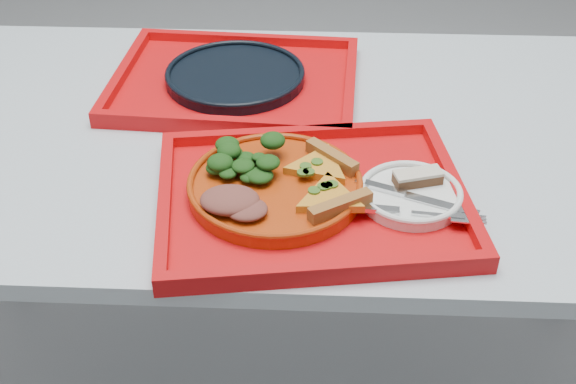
{
  "coord_description": "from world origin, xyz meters",
  "views": [
    {
      "loc": [
        0.07,
        -1.06,
        1.41
      ],
      "look_at": [
        0.03,
        -0.22,
        0.78
      ],
      "focal_mm": 45.0,
      "sensor_mm": 36.0,
      "label": 1
    }
  ],
  "objects_px": {
    "tray_main": "(312,201)",
    "dessert_bar": "(418,177)",
    "tray_far": "(236,84)",
    "dinner_plate": "(275,188)",
    "navy_plate": "(235,77)"
  },
  "relations": [
    {
      "from": "tray_far",
      "to": "dinner_plate",
      "type": "bearing_deg",
      "value": -71.24
    },
    {
      "from": "tray_far",
      "to": "dessert_bar",
      "type": "bearing_deg",
      "value": -43.86
    },
    {
      "from": "tray_main",
      "to": "navy_plate",
      "type": "xyz_separation_m",
      "value": [
        -0.15,
        0.36,
        0.01
      ]
    },
    {
      "from": "tray_far",
      "to": "navy_plate",
      "type": "height_order",
      "value": "navy_plate"
    },
    {
      "from": "tray_main",
      "to": "dinner_plate",
      "type": "height_order",
      "value": "dinner_plate"
    },
    {
      "from": "tray_main",
      "to": "dinner_plate",
      "type": "relative_size",
      "value": 1.73
    },
    {
      "from": "tray_main",
      "to": "dessert_bar",
      "type": "bearing_deg",
      "value": 0.94
    },
    {
      "from": "navy_plate",
      "to": "tray_far",
      "type": "bearing_deg",
      "value": -90.0
    },
    {
      "from": "tray_far",
      "to": "navy_plate",
      "type": "distance_m",
      "value": 0.01
    },
    {
      "from": "tray_main",
      "to": "tray_far",
      "type": "height_order",
      "value": "same"
    },
    {
      "from": "tray_far",
      "to": "dessert_bar",
      "type": "xyz_separation_m",
      "value": [
        0.31,
        -0.33,
        0.03
      ]
    },
    {
      "from": "tray_far",
      "to": "navy_plate",
      "type": "relative_size",
      "value": 1.73
    },
    {
      "from": "dinner_plate",
      "to": "dessert_bar",
      "type": "relative_size",
      "value": 3.41
    },
    {
      "from": "tray_main",
      "to": "navy_plate",
      "type": "relative_size",
      "value": 1.73
    },
    {
      "from": "tray_main",
      "to": "tray_far",
      "type": "xyz_separation_m",
      "value": [
        -0.15,
        0.36,
        0.0
      ]
    }
  ]
}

